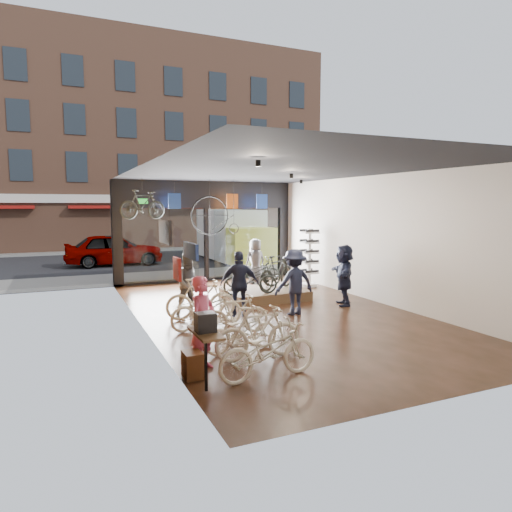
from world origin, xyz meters
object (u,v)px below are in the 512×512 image
floor_bike_1 (258,333)px  customer_3 (294,282)px  customer_0 (203,323)px  customer_1 (190,284)px  customer_5 (344,275)px  penny_farthing (218,217)px  floor_bike_0 (268,351)px  box_truck (236,236)px  customer_2 (240,284)px  floor_bike_2 (242,331)px  floor_bike_5 (201,299)px  display_bike_right (253,272)px  sunglasses_rack (309,258)px  display_bike_mid (277,272)px  display_platform (265,294)px  street_car (114,249)px  hung_bike (143,205)px  customer_4 (255,261)px  floor_bike_3 (236,314)px  display_bike_left (250,280)px  floor_bike_4 (207,309)px

floor_bike_1 → customer_3: size_ratio=0.98×
customer_0 → customer_1: 4.11m
customer_0 → customer_3: (3.44, 2.98, 0.04)m
customer_5 → penny_farthing: (-2.43, 4.20, 1.61)m
floor_bike_0 → box_truck: bearing=-23.2°
floor_bike_1 → customer_2: size_ratio=1.00×
customer_2 → floor_bike_2: bearing=89.6°
floor_bike_0 → floor_bike_5: 4.29m
display_bike_right → customer_2: size_ratio=1.05×
customer_1 → box_truck: bearing=62.1°
sunglasses_rack → penny_farthing: 3.57m
floor_bike_1 → box_truck: bearing=-18.3°
customer_0 → floor_bike_5: bearing=35.0°
floor_bike_0 → customer_1: bearing=-3.9°
floor_bike_2 → box_truck: bearing=-27.4°
box_truck → penny_farthing: size_ratio=4.00×
floor_bike_1 → penny_farthing: 8.00m
floor_bike_1 → penny_farthing: bearing=-12.0°
display_bike_mid → floor_bike_2: bearing=116.8°
box_truck → display_platform: (-2.63, -9.18, -1.18)m
display_platform → display_bike_mid: (0.36, -0.12, 0.68)m
customer_0 → floor_bike_1: bearing=-34.3°
street_car → hung_bike: (0.08, -7.80, 2.15)m
display_bike_mid → hung_bike: hung_bike is taller
street_car → display_bike_mid: street_car is taller
sunglasses_rack → customer_0: bearing=-139.1°
box_truck → customer_4: (-1.76, -6.47, -0.50)m
floor_bike_0 → customer_3: size_ratio=1.04×
customer_5 → street_car: bearing=-132.0°
street_car → display_platform: 10.74m
floor_bike_1 → hung_bike: bearing=7.5°
hung_bike → customer_2: bearing=-175.0°
floor_bike_2 → display_platform: (2.58, 4.49, -0.27)m
display_platform → customer_5: (1.76, -1.70, 0.74)m
floor_bike_2 → hung_bike: size_ratio=1.02×
customer_0 → customer_5: customer_5 is taller
street_car → floor_bike_3: 13.56m
display_bike_left → customer_1: 2.06m
box_truck → hung_bike: 9.14m
floor_bike_4 → display_bike_left: bearing=-50.1°
customer_0 → sunglasses_rack: (5.95, 6.51, 0.20)m
floor_bike_0 → hung_bike: bearing=0.0°
floor_bike_5 → customer_0: customer_0 is taller
floor_bike_0 → customer_5: size_ratio=1.03×
floor_bike_4 → display_platform: (2.70, 2.60, -0.32)m
floor_bike_1 → floor_bike_5: (-0.11, 3.34, 0.01)m
floor_bike_3 → display_bike_left: bearing=-27.0°
floor_bike_2 → display_bike_mid: bearing=-40.5°
box_truck → floor_bike_5: 12.08m
street_car → display_bike_left: bearing=-166.2°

